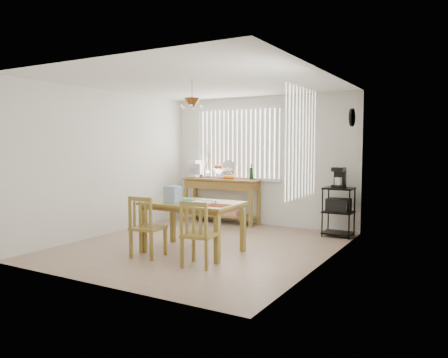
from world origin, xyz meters
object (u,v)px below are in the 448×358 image
Objects in this scene: sideboard at (222,189)px; chair_right at (198,235)px; cart_items at (339,178)px; dining_table at (193,208)px; chair_left at (146,227)px; wire_cart at (339,207)px.

sideboard is 3.35m from chair_right.
cart_items is at bearing -3.25° from sideboard.
chair_right is at bearing -65.14° from sideboard.
chair_right is at bearing -110.57° from cart_items.
dining_table is at bearing -125.77° from cart_items.
sideboard reaches higher than chair_left.
sideboard is 4.60× the size of cart_items.
dining_table is 1.62× the size of chair_right.
wire_cart is at bearing 54.11° from dining_table.
sideboard is at bearing 99.15° from chair_left.
cart_items is (0.00, 0.01, 0.51)m from wire_cart.
cart_items is at bearing 90.00° from wire_cart.
wire_cart is at bearing -90.00° from cart_items.
chair_right reaches higher than dining_table.
chair_left is (-0.39, -0.61, -0.24)m from dining_table.
chair_left is (0.48, -2.99, -0.26)m from sideboard.
cart_items is (2.49, -0.14, 0.34)m from sideboard.
chair_right reaches higher than wire_cart.
dining_table is (-1.61, -2.24, -0.36)m from cart_items.
chair_right is (-1.08, -2.89, -0.60)m from cart_items.
dining_table is 0.76m from chair_left.
chair_left is at bearing 177.55° from chair_right.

